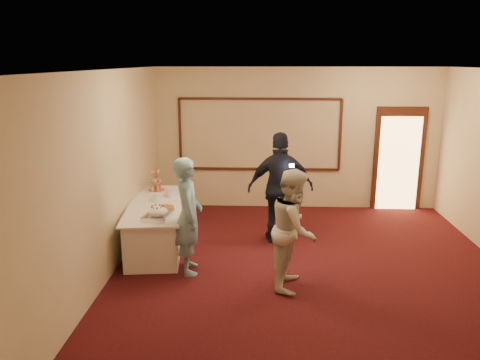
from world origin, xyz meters
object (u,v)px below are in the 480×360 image
Objects in this scene: cupcake_stand at (156,182)px; woman at (294,229)px; buffet_table at (157,225)px; plate_stack_b at (172,192)px; man at (188,216)px; pavlova_tray at (158,213)px; plate_stack_a at (157,198)px; tart at (166,209)px; guest at (281,188)px.

cupcake_stand is 0.26× the size of woman.
plate_stack_b reaches higher than buffet_table.
man is 1.04× the size of woman.
plate_stack_b is at bearing -47.49° from cupcake_stand.
buffet_table is at bearing 103.84° from pavlova_tray.
plate_stack_a is at bearing 22.43° from man.
man reaches higher than buffet_table.
cupcake_stand is 1.26m from tart.
man is at bearing -70.29° from plate_stack_b.
guest is (1.91, -0.07, 0.12)m from plate_stack_b.
tart is at bearing 83.80° from pavlova_tray.
guest is at bearing 8.75° from buffet_table.
cupcake_stand is (-0.18, 0.82, 0.54)m from buffet_table.
tart is (0.23, -0.46, -0.04)m from plate_stack_a.
plate_stack_b is 0.64× the size of tart.
guest is at bearing 29.55° from pavlova_tray.
buffet_table is at bearing -116.98° from plate_stack_b.
plate_stack_a reaches higher than tart.
cupcake_stand reaches higher than plate_stack_b.
pavlova_tray is 1.62m from cupcake_stand.
cupcake_stand reaches higher than buffet_table.
cupcake_stand is at bearing -16.15° from guest.
plate_stack_a is at bearing 68.20° from woman.
cupcake_stand reaches higher than pavlova_tray.
plate_stack_b is 1.45m from man.
buffet_table is 0.99m from cupcake_stand.
guest reaches higher than buffet_table.
woman reaches higher than plate_stack_b.
woman is (1.54, -0.41, -0.03)m from man.
plate_stack_a is 0.09× the size of guest.
tart is at bearing -70.91° from cupcake_stand.
guest is (2.11, 0.33, 0.59)m from buffet_table.
man is 1.59m from woman.
plate_stack_b is at bearing -6.30° from guest.
cupcake_stand is 2.18× the size of plate_stack_b.
cupcake_stand is 2.34m from guest.
pavlova_tray reaches higher than tart.
guest is at bearing -2.24° from plate_stack_b.
cupcake_stand is 1.40× the size of tart.
guest reaches higher than tart.
buffet_table is 1.25× the size of guest.
man is (0.50, -0.20, 0.03)m from pavlova_tray.
pavlova_tray is 2.13m from woman.
plate_stack_a is at bearing -76.28° from cupcake_stand.
woman is (2.23, -1.46, 0.01)m from plate_stack_a.
cupcake_stand is 3.25m from woman.
buffet_table is at bearing 4.69° from guest.
plate_stack_b is 1.91m from guest.
guest is (1.92, 1.09, 0.12)m from pavlova_tray.
man reaches higher than plate_stack_a.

